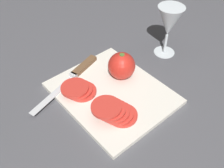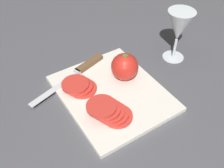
% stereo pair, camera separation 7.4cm
% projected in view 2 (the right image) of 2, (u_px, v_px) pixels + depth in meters
% --- Properties ---
extents(ground_plane, '(3.00, 3.00, 0.00)m').
position_uv_depth(ground_plane, '(124.00, 104.00, 0.75)').
color(ground_plane, '#4C4C51').
extents(cutting_board, '(0.33, 0.28, 0.01)m').
position_uv_depth(cutting_board, '(112.00, 93.00, 0.77)').
color(cutting_board, silver).
rests_on(cutting_board, ground_plane).
extents(wine_glass, '(0.09, 0.09, 0.17)m').
position_uv_depth(wine_glass, '(179.00, 27.00, 0.82)').
color(wine_glass, silver).
rests_on(wine_glass, ground_plane).
extents(whole_tomato, '(0.08, 0.08, 0.08)m').
position_uv_depth(whole_tomato, '(125.00, 67.00, 0.78)').
color(whole_tomato, red).
rests_on(whole_tomato, cutting_board).
extents(knife, '(0.10, 0.28, 0.01)m').
position_uv_depth(knife, '(83.00, 68.00, 0.83)').
color(knife, silver).
rests_on(knife, cutting_board).
extents(tomato_slice_stack_near, '(0.11, 0.11, 0.04)m').
position_uv_depth(tomato_slice_stack_near, '(110.00, 111.00, 0.68)').
color(tomato_slice_stack_near, red).
rests_on(tomato_slice_stack_near, cutting_board).
extents(tomato_slice_stack_far, '(0.09, 0.10, 0.02)m').
position_uv_depth(tomato_slice_stack_far, '(79.00, 86.00, 0.76)').
color(tomato_slice_stack_far, red).
rests_on(tomato_slice_stack_far, cutting_board).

